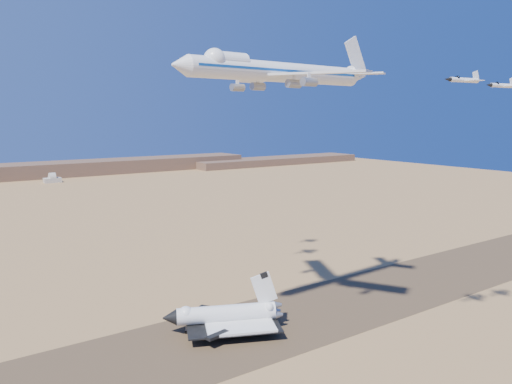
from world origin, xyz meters
TOP-DOWN VIEW (x-y plane):
  - ground at (0.00, 0.00)m, footprint 1200.00×1200.00m
  - runway at (0.00, 0.00)m, footprint 600.00×50.00m
  - ridgeline at (65.32, 527.31)m, footprint 960.00×90.00m
  - shuttle at (-7.00, 4.78)m, footprint 44.03×37.28m
  - carrier_747 at (7.24, -4.93)m, footprint 84.95×65.88m
  - crew_a at (-2.19, -4.35)m, footprint 0.54×0.74m
  - crew_b at (0.42, -0.47)m, footprint 0.89×1.00m
  - crew_c at (3.69, -4.74)m, footprint 1.06×1.18m
  - chase_jet_a at (38.68, -55.16)m, footprint 15.01×8.16m
  - chase_jet_b at (54.53, -57.99)m, footprint 13.95×7.57m
  - chase_jet_d at (23.35, 40.30)m, footprint 15.92×8.70m
  - chase_jet_e at (41.80, 59.30)m, footprint 13.93×7.62m

SIDE VIEW (x-z plane):
  - ground at x=0.00m, z-range 0.00..0.00m
  - runway at x=0.00m, z-range 0.00..0.06m
  - crew_b at x=0.42m, z-range 0.06..1.85m
  - crew_c at x=3.69m, z-range 0.06..1.88m
  - crew_a at x=-2.19m, z-range 0.06..1.93m
  - shuttle at x=-7.00m, z-range -4.95..16.48m
  - ridgeline at x=65.32m, z-range -1.37..16.63m
  - chase_jet_b at x=54.53m, z-range 84.84..88.32m
  - chase_jet_a at x=38.68m, z-range 85.88..89.62m
  - carrier_747 at x=7.24m, z-range 81.54..102.73m
  - chase_jet_e at x=41.80m, z-range 92.36..95.83m
  - chase_jet_d at x=23.35m, z-range 93.30..97.27m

